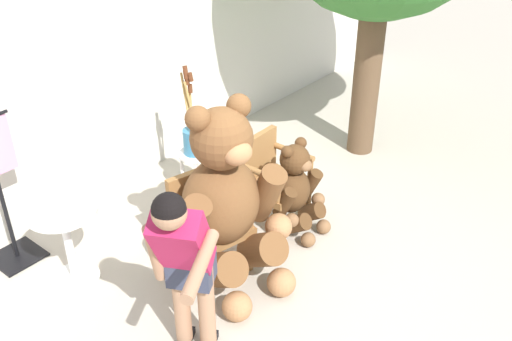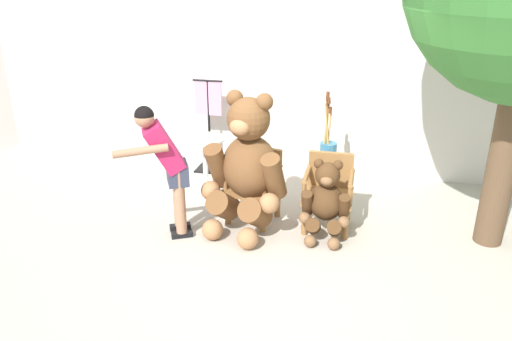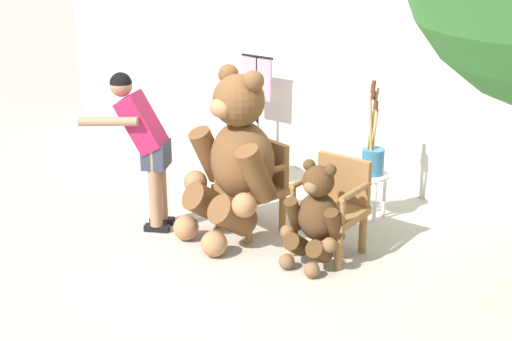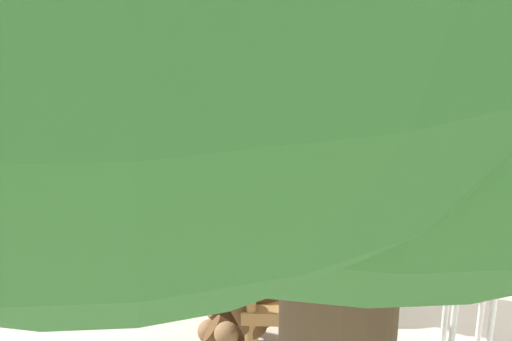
{
  "view_description": "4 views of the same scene",
  "coord_description": "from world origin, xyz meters",
  "px_view_note": "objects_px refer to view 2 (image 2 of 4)",
  "views": [
    {
      "loc": [
        -3.18,
        -2.13,
        3.26
      ],
      "look_at": [
        0.01,
        0.48,
        0.81
      ],
      "focal_mm": 40.0,
      "sensor_mm": 36.0,
      "label": 1
    },
    {
      "loc": [
        0.84,
        -4.63,
        2.85
      ],
      "look_at": [
        -0.4,
        0.57,
        0.66
      ],
      "focal_mm": 35.0,
      "sensor_mm": 36.0,
      "label": 2
    },
    {
      "loc": [
        3.44,
        -4.41,
        2.89
      ],
      "look_at": [
        0.02,
        0.07,
        0.85
      ],
      "focal_mm": 50.0,
      "sensor_mm": 36.0,
      "label": 3
    },
    {
      "loc": [
        3.81,
        0.59,
        2.31
      ],
      "look_at": [
        -0.26,
        0.35,
        0.84
      ],
      "focal_mm": 50.0,
      "sensor_mm": 36.0,
      "label": 4
    }
  ],
  "objects_px": {
    "person_visitor": "(166,160)",
    "white_stool": "(327,169)",
    "teddy_bear_large": "(247,165)",
    "round_side_table": "(205,157)",
    "clothing_display_stand": "(209,123)",
    "teddy_bear_small": "(326,201)",
    "wooden_chair_right": "(329,190)",
    "wooden_chair_left": "(255,183)",
    "brush_bucket": "(328,147)"
  },
  "relations": [
    {
      "from": "person_visitor",
      "to": "white_stool",
      "type": "bearing_deg",
      "value": 43.54
    },
    {
      "from": "teddy_bear_large",
      "to": "round_side_table",
      "type": "xyz_separation_m",
      "value": [
        -0.84,
        0.99,
        -0.34
      ]
    },
    {
      "from": "round_side_table",
      "to": "person_visitor",
      "type": "bearing_deg",
      "value": -88.63
    },
    {
      "from": "white_stool",
      "to": "clothing_display_stand",
      "type": "distance_m",
      "value": 1.89
    },
    {
      "from": "teddy_bear_large",
      "to": "teddy_bear_small",
      "type": "distance_m",
      "value": 0.96
    },
    {
      "from": "wooden_chair_right",
      "to": "clothing_display_stand",
      "type": "height_order",
      "value": "clothing_display_stand"
    },
    {
      "from": "white_stool",
      "to": "person_visitor",
      "type": "bearing_deg",
      "value": -136.46
    },
    {
      "from": "wooden_chair_left",
      "to": "person_visitor",
      "type": "bearing_deg",
      "value": -143.37
    },
    {
      "from": "round_side_table",
      "to": "teddy_bear_small",
      "type": "bearing_deg",
      "value": -30.19
    },
    {
      "from": "teddy_bear_large",
      "to": "round_side_table",
      "type": "distance_m",
      "value": 1.34
    },
    {
      "from": "wooden_chair_left",
      "to": "clothing_display_stand",
      "type": "distance_m",
      "value": 1.74
    },
    {
      "from": "round_side_table",
      "to": "wooden_chair_right",
      "type": "bearing_deg",
      "value": -22.54
    },
    {
      "from": "teddy_bear_small",
      "to": "white_stool",
      "type": "bearing_deg",
      "value": 94.96
    },
    {
      "from": "brush_bucket",
      "to": "clothing_display_stand",
      "type": "bearing_deg",
      "value": 165.12
    },
    {
      "from": "wooden_chair_left",
      "to": "person_visitor",
      "type": "relative_size",
      "value": 0.56
    },
    {
      "from": "brush_bucket",
      "to": "wooden_chair_left",
      "type": "bearing_deg",
      "value": -130.14
    },
    {
      "from": "brush_bucket",
      "to": "teddy_bear_large",
      "type": "bearing_deg",
      "value": -124.25
    },
    {
      "from": "wooden_chair_right",
      "to": "clothing_display_stand",
      "type": "relative_size",
      "value": 0.63
    },
    {
      "from": "teddy_bear_small",
      "to": "person_visitor",
      "type": "bearing_deg",
      "value": -168.89
    },
    {
      "from": "brush_bucket",
      "to": "round_side_table",
      "type": "bearing_deg",
      "value": -173.83
    },
    {
      "from": "person_visitor",
      "to": "clothing_display_stand",
      "type": "distance_m",
      "value": 2.02
    },
    {
      "from": "wooden_chair_right",
      "to": "teddy_bear_large",
      "type": "xyz_separation_m",
      "value": [
        -0.9,
        -0.27,
        0.33
      ]
    },
    {
      "from": "white_stool",
      "to": "round_side_table",
      "type": "xyz_separation_m",
      "value": [
        -1.64,
        -0.18,
        0.09
      ]
    },
    {
      "from": "round_side_table",
      "to": "teddy_bear_large",
      "type": "bearing_deg",
      "value": -49.64
    },
    {
      "from": "person_visitor",
      "to": "white_stool",
      "type": "height_order",
      "value": "person_visitor"
    },
    {
      "from": "teddy_bear_small",
      "to": "brush_bucket",
      "type": "xyz_separation_m",
      "value": [
        -0.11,
        1.19,
        0.21
      ]
    },
    {
      "from": "wooden_chair_right",
      "to": "teddy_bear_large",
      "type": "bearing_deg",
      "value": -163.6
    },
    {
      "from": "round_side_table",
      "to": "brush_bucket",
      "type": "bearing_deg",
      "value": 6.17
    },
    {
      "from": "teddy_bear_large",
      "to": "brush_bucket",
      "type": "height_order",
      "value": "teddy_bear_large"
    },
    {
      "from": "round_side_table",
      "to": "clothing_display_stand",
      "type": "relative_size",
      "value": 0.53
    },
    {
      "from": "person_visitor",
      "to": "round_side_table",
      "type": "bearing_deg",
      "value": 91.37
    },
    {
      "from": "person_visitor",
      "to": "brush_bucket",
      "type": "distance_m",
      "value": 2.23
    },
    {
      "from": "teddy_bear_small",
      "to": "person_visitor",
      "type": "relative_size",
      "value": 0.61
    },
    {
      "from": "teddy_bear_large",
      "to": "brush_bucket",
      "type": "bearing_deg",
      "value": 55.75
    },
    {
      "from": "wooden_chair_right",
      "to": "teddy_bear_small",
      "type": "height_order",
      "value": "teddy_bear_small"
    },
    {
      "from": "round_side_table",
      "to": "clothing_display_stand",
      "type": "height_order",
      "value": "clothing_display_stand"
    },
    {
      "from": "wooden_chair_right",
      "to": "person_visitor",
      "type": "height_order",
      "value": "person_visitor"
    },
    {
      "from": "teddy_bear_small",
      "to": "wooden_chair_left",
      "type": "bearing_deg",
      "value": 161.58
    },
    {
      "from": "wooden_chair_right",
      "to": "teddy_bear_large",
      "type": "distance_m",
      "value": 1.0
    },
    {
      "from": "wooden_chair_left",
      "to": "wooden_chair_right",
      "type": "xyz_separation_m",
      "value": [
        0.87,
        0.0,
        0.0
      ]
    },
    {
      "from": "teddy_bear_small",
      "to": "white_stool",
      "type": "distance_m",
      "value": 1.2
    },
    {
      "from": "clothing_display_stand",
      "to": "teddy_bear_large",
      "type": "bearing_deg",
      "value": -58.86
    },
    {
      "from": "wooden_chair_left",
      "to": "teddy_bear_small",
      "type": "relative_size",
      "value": 0.93
    },
    {
      "from": "wooden_chair_right",
      "to": "person_visitor",
      "type": "relative_size",
      "value": 0.56
    },
    {
      "from": "wooden_chair_right",
      "to": "teddy_bear_large",
      "type": "relative_size",
      "value": 0.53
    },
    {
      "from": "wooden_chair_left",
      "to": "brush_bucket",
      "type": "bearing_deg",
      "value": 49.86
    },
    {
      "from": "clothing_display_stand",
      "to": "wooden_chair_right",
      "type": "bearing_deg",
      "value": -35.98
    },
    {
      "from": "wooden_chair_right",
      "to": "person_visitor",
      "type": "distance_m",
      "value": 1.88
    },
    {
      "from": "wooden_chair_right",
      "to": "brush_bucket",
      "type": "relative_size",
      "value": 0.92
    },
    {
      "from": "wooden_chair_left",
      "to": "teddy_bear_small",
      "type": "bearing_deg",
      "value": -18.42
    }
  ]
}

